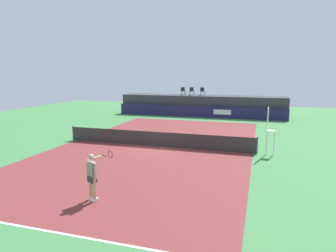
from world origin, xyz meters
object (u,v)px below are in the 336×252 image
at_px(tennis_player, 93,175).
at_px(tennis_ball, 222,124).
at_px(spectator_chair_center, 202,91).
at_px(umpire_chair, 269,128).
at_px(spectator_chair_far_left, 183,91).
at_px(spectator_chair_left, 192,91).
at_px(net_post_far, 257,146).
at_px(net_post_near, 73,133).

relative_size(tennis_player, tennis_ball, 26.03).
height_order(spectator_chair_center, umpire_chair, spectator_chair_center).
height_order(spectator_chair_far_left, spectator_chair_left, same).
bearing_deg(spectator_chair_center, spectator_chair_far_left, -173.73).
relative_size(spectator_chair_far_left, net_post_far, 0.89).
bearing_deg(tennis_ball, tennis_player, -97.86).
relative_size(spectator_chair_left, spectator_chair_center, 1.00).
bearing_deg(spectator_chair_left, net_post_far, -64.13).
bearing_deg(spectator_chair_left, net_post_near, -108.51).
relative_size(umpire_chair, net_post_near, 2.76).
xyz_separation_m(umpire_chair, tennis_player, (-6.30, -8.56, -0.63)).
xyz_separation_m(spectator_chair_far_left, tennis_player, (2.63, -23.65, -1.73)).
distance_m(spectator_chair_far_left, umpire_chair, 17.57).
xyz_separation_m(spectator_chair_far_left, tennis_ball, (5.13, -5.55, -2.66)).
relative_size(spectator_chair_left, net_post_far, 0.89).
relative_size(spectator_chair_left, umpire_chair, 0.32).
bearing_deg(spectator_chair_center, tennis_ball, -62.79).
relative_size(spectator_chair_center, tennis_ball, 13.06).
bearing_deg(tennis_player, tennis_ball, 82.14).
bearing_deg(spectator_chair_far_left, umpire_chair, -59.38).
bearing_deg(spectator_chair_left, tennis_player, -86.02).
bearing_deg(spectator_chair_center, spectator_chair_left, -169.82).
height_order(spectator_chair_left, umpire_chair, spectator_chair_left).
bearing_deg(net_post_far, spectator_chair_far_left, 118.87).
height_order(spectator_chair_left, net_post_near, spectator_chair_left).
bearing_deg(tennis_player, net_post_near, 128.12).
bearing_deg(tennis_ball, spectator_chair_far_left, 132.73).
relative_size(spectator_chair_far_left, spectator_chair_left, 1.00).
relative_size(net_post_near, tennis_player, 0.56).
bearing_deg(umpire_chair, spectator_chair_center, 113.86).
bearing_deg(spectator_chair_far_left, tennis_ball, -47.27).
distance_m(umpire_chair, net_post_far, 1.25).
distance_m(spectator_chair_far_left, spectator_chair_left, 0.99).
distance_m(net_post_near, tennis_player, 10.88).
height_order(spectator_chair_far_left, net_post_far, spectator_chair_far_left).
xyz_separation_m(net_post_near, tennis_ball, (9.21, 9.54, -0.46)).
relative_size(spectator_chair_left, tennis_ball, 13.06).
relative_size(spectator_chair_far_left, tennis_player, 0.50).
distance_m(umpire_chair, tennis_ball, 10.38).
bearing_deg(net_post_near, spectator_chair_far_left, 74.89).
height_order(spectator_chair_left, tennis_ball, spectator_chair_left).
bearing_deg(umpire_chair, net_post_near, -179.95).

